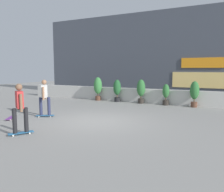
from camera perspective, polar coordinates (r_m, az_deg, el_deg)
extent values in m
plane|color=gray|center=(9.68, -4.04, -6.24)|extent=(48.00, 48.00, 0.00)
cube|color=beige|center=(15.00, 7.79, 0.10)|extent=(18.00, 0.40, 0.90)
cube|color=#424751|center=(18.76, 11.99, 9.90)|extent=(20.00, 2.00, 6.50)
cube|color=orange|center=(17.13, 21.57, 7.72)|extent=(2.80, 0.08, 0.70)
cube|color=#F2CC72|center=(17.15, 21.40, 3.71)|extent=(4.00, 0.06, 1.10)
cylinder|color=brown|center=(15.94, -3.52, -0.55)|extent=(0.36, 0.36, 0.30)
cylinder|color=brown|center=(15.91, -3.52, 0.25)|extent=(0.06, 0.06, 0.15)
ellipsoid|color=#387F3D|center=(15.85, -3.54, 2.60)|extent=(0.57, 0.57, 1.16)
cylinder|color=black|center=(15.25, 1.27, -0.87)|extent=(0.36, 0.36, 0.30)
cylinder|color=brown|center=(15.22, 1.27, -0.03)|extent=(0.06, 0.06, 0.15)
ellipsoid|color=#235B2D|center=(15.17, 1.28, 2.17)|extent=(0.50, 0.50, 1.02)
cylinder|color=#2D2823|center=(14.62, 7.19, -1.25)|extent=(0.36, 0.36, 0.30)
cylinder|color=brown|center=(14.59, 7.20, -0.38)|extent=(0.06, 0.06, 0.15)
ellipsoid|color=#2D6B33|center=(14.52, 7.24, 2.01)|extent=(0.52, 0.52, 1.07)
cylinder|color=#2D2823|center=(14.17, 13.21, -1.63)|extent=(0.36, 0.36, 0.30)
cylinder|color=brown|center=(14.14, 13.23, -0.73)|extent=(0.06, 0.06, 0.15)
ellipsoid|color=#2D6B33|center=(14.09, 13.28, 1.24)|extent=(0.40, 0.40, 0.83)
cylinder|color=brown|center=(13.88, 19.75, -2.02)|extent=(0.36, 0.36, 0.30)
cylinder|color=brown|center=(13.85, 19.78, -1.10)|extent=(0.06, 0.06, 0.15)
ellipsoid|color=#2D6B33|center=(13.79, 19.88, 1.34)|extent=(0.51, 0.51, 1.04)
cube|color=#266699|center=(8.28, -21.73, -8.48)|extent=(0.58, 0.79, 0.02)
cylinder|color=silver|center=(8.17, -23.42, -9.04)|extent=(0.05, 0.06, 0.06)
cylinder|color=silver|center=(8.32, -23.60, -8.76)|extent=(0.05, 0.06, 0.06)
cylinder|color=silver|center=(8.26, -19.82, -8.71)|extent=(0.05, 0.06, 0.06)
cylinder|color=silver|center=(8.41, -20.06, -8.44)|extent=(0.05, 0.06, 0.06)
cylinder|color=black|center=(8.15, -23.10, -5.74)|extent=(0.14, 0.14, 0.82)
cylinder|color=black|center=(8.21, -20.62, -5.54)|extent=(0.14, 0.14, 0.82)
cube|color=red|center=(8.06, -22.07, -0.84)|extent=(0.41, 0.36, 0.56)
sphere|color=brown|center=(8.02, -22.20, 2.06)|extent=(0.22, 0.22, 0.22)
cylinder|color=brown|center=(7.85, -21.74, -1.62)|extent=(0.09, 0.09, 0.58)
cylinder|color=brown|center=(8.30, -22.33, -1.20)|extent=(0.09, 0.09, 0.58)
cube|color=#266699|center=(10.90, -16.31, -4.66)|extent=(0.79, 0.58, 0.02)
cylinder|color=silver|center=(10.89, -17.73, -4.93)|extent=(0.06, 0.05, 0.06)
cylinder|color=silver|center=(11.05, -17.54, -4.76)|extent=(0.06, 0.05, 0.06)
cylinder|color=silver|center=(10.78, -15.03, -4.95)|extent=(0.06, 0.05, 0.06)
cylinder|color=silver|center=(10.94, -14.88, -4.78)|extent=(0.06, 0.05, 0.06)
cylinder|color=#282D4C|center=(10.87, -17.31, -2.48)|extent=(0.14, 0.14, 0.82)
cylinder|color=#282D4C|center=(10.79, -15.44, -2.48)|extent=(0.14, 0.14, 0.82)
cube|color=white|center=(10.74, -16.50, 1.15)|extent=(0.36, 0.41, 0.56)
sphere|color=#9E7051|center=(10.71, -16.57, 3.34)|extent=(0.22, 0.22, 0.22)
cylinder|color=#9E7051|center=(10.52, -16.76, 0.60)|extent=(0.09, 0.09, 0.58)
cylinder|color=#9E7051|center=(10.98, -16.23, 0.86)|extent=(0.09, 0.09, 0.58)
cube|color=#72338C|center=(10.94, -23.96, -4.94)|extent=(0.60, 0.78, 0.02)
cylinder|color=silver|center=(11.21, -23.92, -4.86)|extent=(0.06, 0.06, 0.06)
cylinder|color=silver|center=(11.16, -23.13, -4.87)|extent=(0.06, 0.06, 0.06)
cylinder|color=silver|center=(10.73, -24.79, -5.41)|extent=(0.06, 0.06, 0.06)
cylinder|color=silver|center=(10.68, -23.98, -5.42)|extent=(0.06, 0.06, 0.06)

